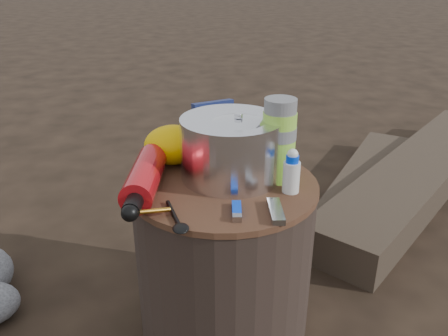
{
  "coord_description": "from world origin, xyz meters",
  "views": [
    {
      "loc": [
        -0.12,
        -1.05,
        0.96
      ],
      "look_at": [
        0.0,
        0.0,
        0.48
      ],
      "focal_mm": 37.05,
      "sensor_mm": 36.0,
      "label": 1
    }
  ],
  "objects": [
    {
      "name": "ground",
      "position": [
        0.0,
        0.0,
        0.0
      ],
      "size": [
        60.0,
        60.0,
        0.0
      ],
      "primitive_type": "plane",
      "color": "black",
      "rests_on": "ground"
    },
    {
      "name": "stump",
      "position": [
        0.0,
        0.0,
        0.22
      ],
      "size": [
        0.48,
        0.48,
        0.44
      ],
      "primitive_type": "cylinder",
      "color": "black",
      "rests_on": "ground"
    },
    {
      "name": "log_main",
      "position": [
        0.98,
        0.74,
        0.07
      ],
      "size": [
        1.41,
        1.38,
        0.14
      ],
      "primitive_type": "cube",
      "rotation": [
        0.0,
        0.0,
        -0.8
      ],
      "color": "#352A20",
      "rests_on": "ground"
    },
    {
      "name": "log_small",
      "position": [
        0.71,
        0.71,
        0.05
      ],
      "size": [
        0.82,
        1.05,
        0.09
      ],
      "primitive_type": "cube",
      "rotation": [
        0.0,
        0.0,
        -0.61
      ],
      "color": "#352A20",
      "rests_on": "ground"
    },
    {
      "name": "foil_windscreen",
      "position": [
        0.02,
        0.04,
        0.52
      ],
      "size": [
        0.26,
        0.26,
        0.16
      ],
      "primitive_type": "cylinder",
      "color": "silver",
      "rests_on": "stump"
    },
    {
      "name": "camping_pot",
      "position": [
        0.04,
        0.01,
        0.52
      ],
      "size": [
        0.17,
        0.17,
        0.17
      ],
      "primitive_type": "cylinder",
      "color": "silver",
      "rests_on": "stump"
    },
    {
      "name": "fuel_bottle",
      "position": [
        -0.2,
        -0.03,
        0.48
      ],
      "size": [
        0.12,
        0.32,
        0.08
      ],
      "primitive_type": null,
      "rotation": [
        0.0,
        0.0,
        -0.13
      ],
      "color": "#B51117",
      "rests_on": "stump"
    },
    {
      "name": "thermos",
      "position": [
        0.14,
        0.01,
        0.54
      ],
      "size": [
        0.08,
        0.08,
        0.21
      ],
      "primitive_type": "cylinder",
      "color": "#8CCB3B",
      "rests_on": "stump"
    },
    {
      "name": "travel_mug",
      "position": [
        0.09,
        0.15,
        0.49
      ],
      "size": [
        0.07,
        0.07,
        0.11
      ],
      "primitive_type": "cylinder",
      "color": "black",
      "rests_on": "stump"
    },
    {
      "name": "stuff_sack",
      "position": [
        -0.13,
        0.14,
        0.49
      ],
      "size": [
        0.16,
        0.13,
        0.11
      ],
      "primitive_type": "ellipsoid",
      "color": "#E7AD00",
      "rests_on": "stump"
    },
    {
      "name": "food_pouch",
      "position": [
        -0.01,
        0.2,
        0.52
      ],
      "size": [
        0.12,
        0.07,
        0.15
      ],
      "primitive_type": "cube",
      "rotation": [
        0.0,
        0.0,
        0.33
      ],
      "color": "#141E4E",
      "rests_on": "stump"
    },
    {
      "name": "lighter",
      "position": [
        0.01,
        -0.15,
        0.45
      ],
      "size": [
        0.03,
        0.08,
        0.01
      ],
      "primitive_type": "cube",
      "rotation": [
        0.0,
        0.0,
        -0.11
      ],
      "color": "#0639DA",
      "rests_on": "stump"
    },
    {
      "name": "multitool",
      "position": [
        0.1,
        -0.17,
        0.45
      ],
      "size": [
        0.04,
        0.11,
        0.01
      ],
      "primitive_type": "cube",
      "rotation": [
        0.0,
        0.0,
        -0.07
      ],
      "color": "#9E9EA2",
      "rests_on": "stump"
    },
    {
      "name": "spork",
      "position": [
        -0.13,
        -0.15,
        0.44
      ],
      "size": [
        0.06,
        0.14,
        0.01
      ],
      "primitive_type": null,
      "rotation": [
        0.0,
        0.0,
        0.22
      ],
      "color": "black",
      "rests_on": "stump"
    },
    {
      "name": "squeeze_bottle",
      "position": [
        0.16,
        -0.07,
        0.49
      ],
      "size": [
        0.04,
        0.04,
        0.1
      ],
      "primitive_type": "cylinder",
      "color": "silver",
      "rests_on": "stump"
    }
  ]
}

